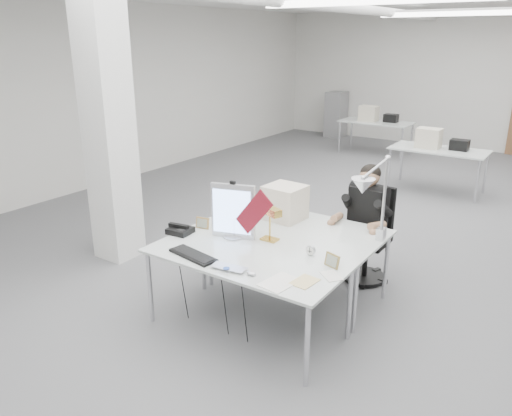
{
  "coord_description": "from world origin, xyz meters",
  "views": [
    {
      "loc": [
        2.35,
        -5.8,
        2.6
      ],
      "look_at": [
        -0.24,
        -2.0,
        1.02
      ],
      "focal_mm": 35.0,
      "sensor_mm": 36.0,
      "label": 1
    }
  ],
  "objects_px": {
    "desk_phone": "(180,231)",
    "seated_person": "(368,205)",
    "office_chair": "(367,233)",
    "architect_lamp": "(374,201)",
    "beige_monitor": "(285,202)",
    "desk_main": "(246,257)",
    "monitor": "(233,211)",
    "bankers_lamp": "(270,222)",
    "laptop": "(226,270)"
  },
  "relations": [
    {
      "from": "bankers_lamp",
      "to": "beige_monitor",
      "type": "height_order",
      "value": "bankers_lamp"
    },
    {
      "from": "monitor",
      "to": "seated_person",
      "type": "bearing_deg",
      "value": 38.5
    },
    {
      "from": "desk_main",
      "to": "desk_phone",
      "type": "relative_size",
      "value": 8.06
    },
    {
      "from": "monitor",
      "to": "bankers_lamp",
      "type": "bearing_deg",
      "value": 5.62
    },
    {
      "from": "monitor",
      "to": "desk_main",
      "type": "bearing_deg",
      "value": -55.8
    },
    {
      "from": "monitor",
      "to": "beige_monitor",
      "type": "distance_m",
      "value": 0.74
    },
    {
      "from": "seated_person",
      "to": "laptop",
      "type": "bearing_deg",
      "value": -96.83
    },
    {
      "from": "beige_monitor",
      "to": "office_chair",
      "type": "bearing_deg",
      "value": 42.79
    },
    {
      "from": "seated_person",
      "to": "architect_lamp",
      "type": "relative_size",
      "value": 1.01
    },
    {
      "from": "seated_person",
      "to": "monitor",
      "type": "xyz_separation_m",
      "value": [
        -0.85,
        -1.25,
        0.12
      ]
    },
    {
      "from": "laptop",
      "to": "bankers_lamp",
      "type": "relative_size",
      "value": 0.83
    },
    {
      "from": "architect_lamp",
      "to": "desk_phone",
      "type": "bearing_deg",
      "value": -169.82
    },
    {
      "from": "desk_main",
      "to": "seated_person",
      "type": "relative_size",
      "value": 1.94
    },
    {
      "from": "seated_person",
      "to": "bankers_lamp",
      "type": "bearing_deg",
      "value": -108.43
    },
    {
      "from": "seated_person",
      "to": "bankers_lamp",
      "type": "xyz_separation_m",
      "value": [
        -0.53,
        -1.11,
        0.04
      ]
    },
    {
      "from": "monitor",
      "to": "beige_monitor",
      "type": "height_order",
      "value": "monitor"
    },
    {
      "from": "laptop",
      "to": "beige_monitor",
      "type": "distance_m",
      "value": 1.39
    },
    {
      "from": "bankers_lamp",
      "to": "architect_lamp",
      "type": "height_order",
      "value": "architect_lamp"
    },
    {
      "from": "office_chair",
      "to": "architect_lamp",
      "type": "distance_m",
      "value": 1.1
    },
    {
      "from": "office_chair",
      "to": "laptop",
      "type": "distance_m",
      "value": 2.0
    },
    {
      "from": "desk_phone",
      "to": "office_chair",
      "type": "bearing_deg",
      "value": 42.39
    },
    {
      "from": "desk_main",
      "to": "beige_monitor",
      "type": "height_order",
      "value": "beige_monitor"
    },
    {
      "from": "beige_monitor",
      "to": "architect_lamp",
      "type": "bearing_deg",
      "value": -8.29
    },
    {
      "from": "desk_main",
      "to": "desk_phone",
      "type": "distance_m",
      "value": 0.85
    },
    {
      "from": "desk_phone",
      "to": "architect_lamp",
      "type": "height_order",
      "value": "architect_lamp"
    },
    {
      "from": "desk_main",
      "to": "seated_person",
      "type": "height_order",
      "value": "seated_person"
    },
    {
      "from": "monitor",
      "to": "architect_lamp",
      "type": "relative_size",
      "value": 0.58
    },
    {
      "from": "architect_lamp",
      "to": "bankers_lamp",
      "type": "bearing_deg",
      "value": -170.23
    },
    {
      "from": "seated_person",
      "to": "desk_phone",
      "type": "xyz_separation_m",
      "value": [
        -1.35,
        -1.46,
        -0.12
      ]
    },
    {
      "from": "laptop",
      "to": "beige_monitor",
      "type": "height_order",
      "value": "beige_monitor"
    },
    {
      "from": "beige_monitor",
      "to": "architect_lamp",
      "type": "xyz_separation_m",
      "value": [
        1.06,
        -0.23,
        0.28
      ]
    },
    {
      "from": "seated_person",
      "to": "monitor",
      "type": "bearing_deg",
      "value": -117.48
    },
    {
      "from": "desk_main",
      "to": "laptop",
      "type": "height_order",
      "value": "laptop"
    },
    {
      "from": "desk_phone",
      "to": "architect_lamp",
      "type": "relative_size",
      "value": 0.24
    },
    {
      "from": "bankers_lamp",
      "to": "beige_monitor",
      "type": "xyz_separation_m",
      "value": [
        -0.19,
        0.59,
        -0.0
      ]
    },
    {
      "from": "desk_phone",
      "to": "seated_person",
      "type": "bearing_deg",
      "value": 41.43
    },
    {
      "from": "desk_main",
      "to": "architect_lamp",
      "type": "xyz_separation_m",
      "value": [
        0.85,
        0.77,
        0.47
      ]
    },
    {
      "from": "office_chair",
      "to": "laptop",
      "type": "bearing_deg",
      "value": -96.49
    },
    {
      "from": "monitor",
      "to": "laptop",
      "type": "relative_size",
      "value": 1.76
    },
    {
      "from": "bankers_lamp",
      "to": "seated_person",
      "type": "bearing_deg",
      "value": 86.26
    },
    {
      "from": "laptop",
      "to": "desk_phone",
      "type": "xyz_separation_m",
      "value": [
        -0.89,
        0.42,
        0.02
      ]
    },
    {
      "from": "seated_person",
      "to": "monitor",
      "type": "height_order",
      "value": "seated_person"
    },
    {
      "from": "seated_person",
      "to": "desk_phone",
      "type": "relative_size",
      "value": 4.15
    },
    {
      "from": "desk_main",
      "to": "architect_lamp",
      "type": "bearing_deg",
      "value": 42.35
    },
    {
      "from": "monitor",
      "to": "laptop",
      "type": "height_order",
      "value": "monitor"
    },
    {
      "from": "laptop",
      "to": "architect_lamp",
      "type": "bearing_deg",
      "value": 46.42
    },
    {
      "from": "monitor",
      "to": "laptop",
      "type": "bearing_deg",
      "value": -75.04
    },
    {
      "from": "bankers_lamp",
      "to": "architect_lamp",
      "type": "relative_size",
      "value": 0.4
    },
    {
      "from": "desk_main",
      "to": "desk_phone",
      "type": "height_order",
      "value": "desk_phone"
    },
    {
      "from": "desk_main",
      "to": "bankers_lamp",
      "type": "relative_size",
      "value": 4.9
    }
  ]
}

